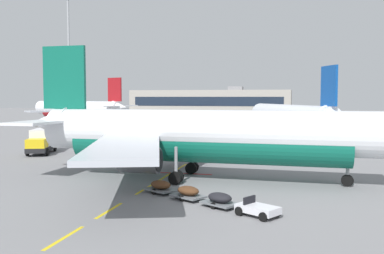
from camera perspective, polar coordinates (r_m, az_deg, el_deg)
name	(u,v)px	position (r m, az deg, el deg)	size (l,w,h in m)	color
ground	(381,156)	(59.27, 23.53, -3.48)	(400.00, 400.00, 0.00)	slate
apron_paint_markings	(205,153)	(57.21, 1.68, -3.40)	(8.00, 96.18, 0.01)	yellow
airliner_foreground	(200,135)	(38.55, 1.03, -1.08)	(34.72, 34.62, 12.20)	white
airliner_mid_left	(291,117)	(77.27, 12.84, 1.26)	(30.93, 32.49, 11.83)	silver
airliner_far_center	(78,109)	(122.40, -14.72, 2.25)	(34.09, 32.81, 12.24)	white
fuel_service_truck	(42,141)	(59.76, -19.11, -1.72)	(4.57, 7.40, 3.14)	black
baggage_train	(204,196)	(30.28, 1.55, -9.02)	(10.67, 7.28, 1.14)	silver
apron_light_mast_near	(69,49)	(79.62, -15.89, 9.83)	(1.80, 1.80, 25.25)	slate
terminal_satellite	(213,102)	(186.43, 2.75, 3.27)	(65.80, 26.47, 11.76)	#9E998E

